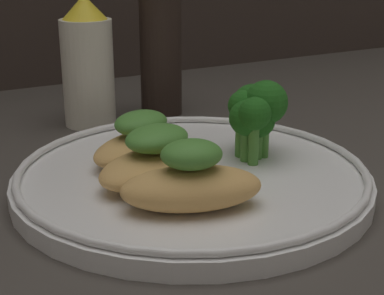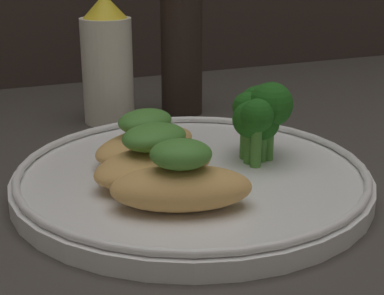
% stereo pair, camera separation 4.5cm
% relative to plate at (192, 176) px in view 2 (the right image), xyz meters
% --- Properties ---
extents(ground_plane, '(1.80, 1.80, 0.01)m').
position_rel_plate_xyz_m(ground_plane, '(0.00, 0.00, -0.01)').
color(ground_plane, '#3D3833').
extents(plate, '(0.28, 0.28, 0.02)m').
position_rel_plate_xyz_m(plate, '(0.00, 0.00, 0.00)').
color(plate, white).
rests_on(plate, ground_plane).
extents(grilled_meat_front, '(0.11, 0.08, 0.05)m').
position_rel_plate_xyz_m(grilled_meat_front, '(-0.03, -0.06, 0.02)').
color(grilled_meat_front, tan).
rests_on(grilled_meat_front, plate).
extents(grilled_meat_middle, '(0.11, 0.08, 0.04)m').
position_rel_plate_xyz_m(grilled_meat_middle, '(-0.03, -0.01, 0.02)').
color(grilled_meat_middle, tan).
rests_on(grilled_meat_middle, plate).
extents(grilled_meat_back, '(0.11, 0.09, 0.04)m').
position_rel_plate_xyz_m(grilled_meat_back, '(-0.02, 0.04, 0.02)').
color(grilled_meat_back, tan).
rests_on(grilled_meat_back, plate).
extents(broccoli_bunch, '(0.05, 0.06, 0.07)m').
position_rel_plate_xyz_m(broccoli_bunch, '(0.06, 0.00, 0.04)').
color(broccoli_bunch, '#4C8E38').
rests_on(broccoli_bunch, plate).
extents(sauce_bottle, '(0.05, 0.05, 0.13)m').
position_rel_plate_xyz_m(sauce_bottle, '(-0.01, 0.20, 0.05)').
color(sauce_bottle, silver).
rests_on(sauce_bottle, ground_plane).
extents(pepper_grinder, '(0.05, 0.05, 0.19)m').
position_rel_plate_xyz_m(pepper_grinder, '(0.07, 0.20, 0.08)').
color(pepper_grinder, black).
rests_on(pepper_grinder, ground_plane).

